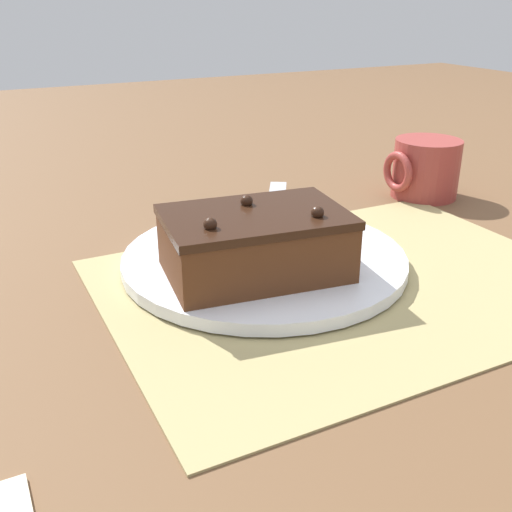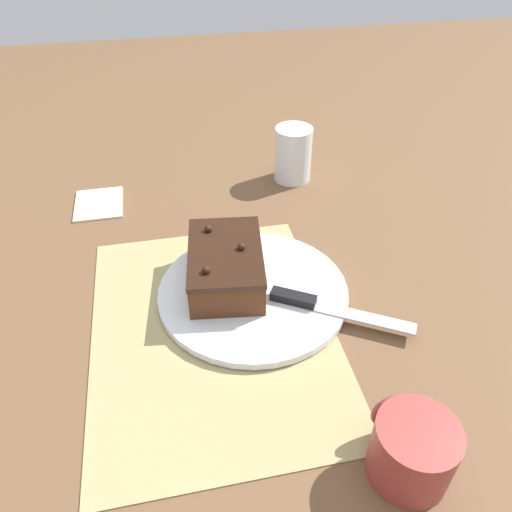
% 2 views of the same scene
% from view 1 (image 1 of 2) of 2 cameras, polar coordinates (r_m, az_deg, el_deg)
% --- Properties ---
extents(ground_plane, '(3.00, 3.00, 0.00)m').
position_cam_1_polar(ground_plane, '(0.59, 8.66, -2.61)').
color(ground_plane, brown).
extents(placemat_woven, '(0.46, 0.34, 0.00)m').
position_cam_1_polar(placemat_woven, '(0.59, 8.68, -2.44)').
color(placemat_woven, tan).
rests_on(placemat_woven, ground_plane).
extents(cake_plate, '(0.29, 0.29, 0.01)m').
position_cam_1_polar(cake_plate, '(0.61, 0.79, -0.23)').
color(cake_plate, white).
rests_on(cake_plate, placemat_woven).
extents(chocolate_cake, '(0.18, 0.13, 0.07)m').
position_cam_1_polar(chocolate_cake, '(0.56, -0.08, 1.27)').
color(chocolate_cake, '#512D19').
rests_on(chocolate_cake, cake_plate).
extents(serving_knife, '(0.13, 0.19, 0.01)m').
position_cam_1_polar(serving_knife, '(0.70, 1.75, 3.91)').
color(serving_knife, black).
rests_on(serving_knife, cake_plate).
extents(coffee_mug, '(0.10, 0.09, 0.08)m').
position_cam_1_polar(coffee_mug, '(0.86, 15.78, 8.02)').
color(coffee_mug, '#993833').
rests_on(coffee_mug, ground_plane).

